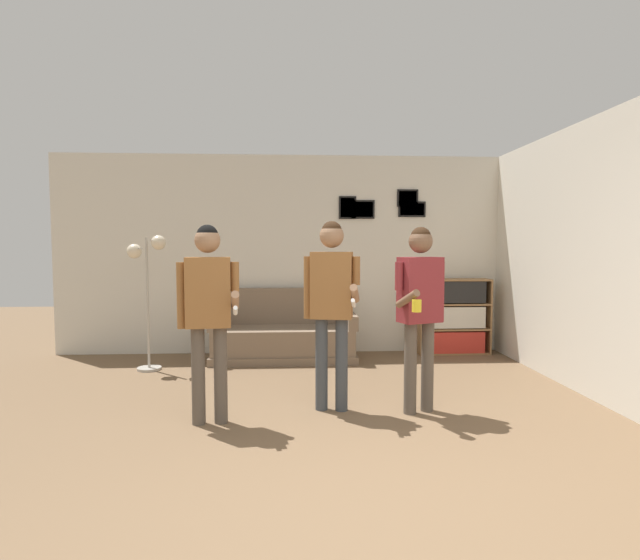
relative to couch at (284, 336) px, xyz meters
name	(u,v)px	position (x,y,z in m)	size (l,w,h in m)	color
ground_plane	(378,537)	(0.54, -4.05, -0.29)	(20.00, 20.00, 0.00)	brown
wall_back	(324,254)	(0.55, 0.41, 1.06)	(7.26, 0.08, 2.70)	silver
wall_right	(594,258)	(3.00, -1.83, 1.06)	(0.06, 6.83, 2.70)	silver
couch	(284,336)	(0.00, 0.00, 0.00)	(1.85, 0.80, 0.90)	#7A6651
bookshelf	(453,316)	(2.31, 0.19, 0.21)	(0.97, 0.30, 1.02)	olive
floor_lamp	(147,273)	(-1.59, -0.51, 0.85)	(0.45, 0.28, 1.59)	#ADA89E
person_player_foreground_left	(208,303)	(-0.57, -2.37, 0.71)	(0.53, 0.43, 1.64)	brown
person_player_foreground_center	(332,295)	(0.46, -2.08, 0.74)	(0.49, 0.52, 1.69)	#3D4247
person_watcher_holding_cup	(420,300)	(1.22, -2.19, 0.70)	(0.47, 0.52, 1.63)	brown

